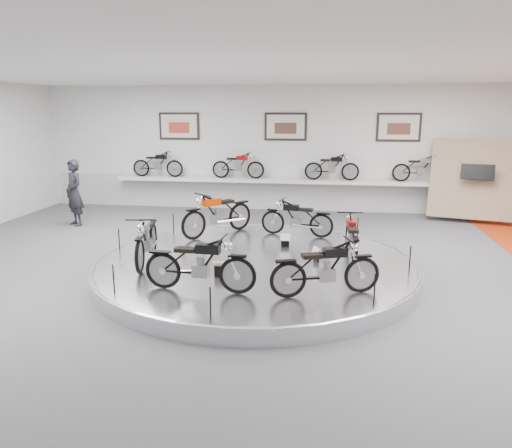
# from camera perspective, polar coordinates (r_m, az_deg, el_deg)

# --- Properties ---
(floor) EXTENTS (16.00, 16.00, 0.00)m
(floor) POSITION_cam_1_polar(r_m,az_deg,el_deg) (9.82, -0.31, -6.37)
(floor) COLOR #555557
(floor) RESTS_ON ground
(ceiling) EXTENTS (16.00, 16.00, 0.00)m
(ceiling) POSITION_cam_1_polar(r_m,az_deg,el_deg) (9.28, -0.34, 17.60)
(ceiling) COLOR white
(ceiling) RESTS_ON wall_back
(wall_back) EXTENTS (16.00, 0.00, 16.00)m
(wall_back) POSITION_cam_1_polar(r_m,az_deg,el_deg) (16.26, 3.38, 8.59)
(wall_back) COLOR silver
(wall_back) RESTS_ON floor
(wall_front) EXTENTS (16.00, 0.00, 16.00)m
(wall_front) POSITION_cam_1_polar(r_m,az_deg,el_deg) (2.85, -22.38, -14.41)
(wall_front) COLOR silver
(wall_front) RESTS_ON floor
(dado_band) EXTENTS (15.68, 0.04, 1.10)m
(dado_band) POSITION_cam_1_polar(r_m,az_deg,el_deg) (16.42, 3.31, 3.53)
(dado_band) COLOR #BCBCBA
(dado_band) RESTS_ON floor
(display_platform) EXTENTS (6.40, 6.40, 0.30)m
(display_platform) POSITION_cam_1_polar(r_m,az_deg,el_deg) (10.05, -0.05, -5.00)
(display_platform) COLOR silver
(display_platform) RESTS_ON floor
(platform_rim) EXTENTS (6.40, 6.40, 0.10)m
(platform_rim) POSITION_cam_1_polar(r_m,az_deg,el_deg) (10.01, -0.05, -4.35)
(platform_rim) COLOR #B2B2BA
(platform_rim) RESTS_ON display_platform
(shelf) EXTENTS (11.00, 0.55, 0.10)m
(shelf) POSITION_cam_1_polar(r_m,az_deg,el_deg) (16.07, 3.24, 4.95)
(shelf) COLOR silver
(shelf) RESTS_ON wall_back
(poster_left) EXTENTS (1.35, 0.06, 0.88)m
(poster_left) POSITION_cam_1_polar(r_m,az_deg,el_deg) (16.84, -8.77, 11.00)
(poster_left) COLOR beige
(poster_left) RESTS_ON wall_back
(poster_center) EXTENTS (1.35, 0.06, 0.88)m
(poster_center) POSITION_cam_1_polar(r_m,az_deg,el_deg) (16.18, 3.40, 11.05)
(poster_center) COLOR beige
(poster_center) RESTS_ON wall_back
(poster_right) EXTENTS (1.35, 0.06, 0.88)m
(poster_right) POSITION_cam_1_polar(r_m,az_deg,el_deg) (16.26, 16.00, 10.59)
(poster_right) COLOR beige
(poster_right) RESTS_ON wall_back
(display_panel) EXTENTS (2.56, 1.52, 2.30)m
(display_panel) POSITION_cam_1_polar(r_m,az_deg,el_deg) (15.96, 23.58, 4.73)
(display_panel) COLOR #9B8367
(display_panel) RESTS_ON floor
(shelf_bike_a) EXTENTS (1.22, 0.43, 0.73)m
(shelf_bike_a) POSITION_cam_1_polar(r_m,az_deg,el_deg) (16.91, -11.16, 6.55)
(shelf_bike_a) COLOR black
(shelf_bike_a) RESTS_ON shelf
(shelf_bike_b) EXTENTS (1.22, 0.43, 0.73)m
(shelf_bike_b) POSITION_cam_1_polar(r_m,az_deg,el_deg) (16.22, -2.06, 6.52)
(shelf_bike_b) COLOR maroon
(shelf_bike_b) RESTS_ON shelf
(shelf_bike_c) EXTENTS (1.22, 0.43, 0.73)m
(shelf_bike_c) POSITION_cam_1_polar(r_m,az_deg,el_deg) (15.96, 8.66, 6.27)
(shelf_bike_c) COLOR black
(shelf_bike_c) RESTS_ON shelf
(shelf_bike_d) EXTENTS (1.22, 0.43, 0.73)m
(shelf_bike_d) POSITION_cam_1_polar(r_m,az_deg,el_deg) (16.21, 18.30, 5.86)
(shelf_bike_d) COLOR #AAAAAF
(shelf_bike_d) RESTS_ON shelf
(bike_a) EXTENTS (0.65, 1.57, 0.91)m
(bike_a) POSITION_cam_1_polar(r_m,az_deg,el_deg) (10.11, 10.86, -1.57)
(bike_a) COLOR maroon
(bike_a) RESTS_ON display_platform
(bike_b) EXTENTS (1.56, 0.78, 0.87)m
(bike_b) POSITION_cam_1_polar(r_m,az_deg,el_deg) (11.85, 4.69, 0.70)
(bike_b) COLOR black
(bike_b) RESTS_ON display_platform
(bike_c) EXTENTS (1.60, 1.78, 1.04)m
(bike_c) POSITION_cam_1_polar(r_m,az_deg,el_deg) (11.94, -4.42, 1.22)
(bike_c) COLOR #D63600
(bike_c) RESTS_ON display_platform
(bike_d) EXTENTS (0.84, 1.72, 0.97)m
(bike_d) POSITION_cam_1_polar(r_m,az_deg,el_deg) (9.97, -12.42, -1.65)
(bike_d) COLOR #AAAAAF
(bike_d) RESTS_ON display_platform
(bike_e) EXTENTS (1.65, 0.66, 0.95)m
(bike_e) POSITION_cam_1_polar(r_m,az_deg,el_deg) (8.27, -6.47, -4.54)
(bike_e) COLOR black
(bike_e) RESTS_ON display_platform
(bike_f) EXTENTS (1.66, 1.04, 0.92)m
(bike_f) POSITION_cam_1_polar(r_m,az_deg,el_deg) (8.13, 7.98, -5.02)
(bike_f) COLOR black
(bike_f) RESTS_ON display_platform
(visitor) EXTENTS (0.82, 0.78, 1.88)m
(visitor) POSITION_cam_1_polar(r_m,az_deg,el_deg) (15.03, -20.07, 3.37)
(visitor) COLOR black
(visitor) RESTS_ON floor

